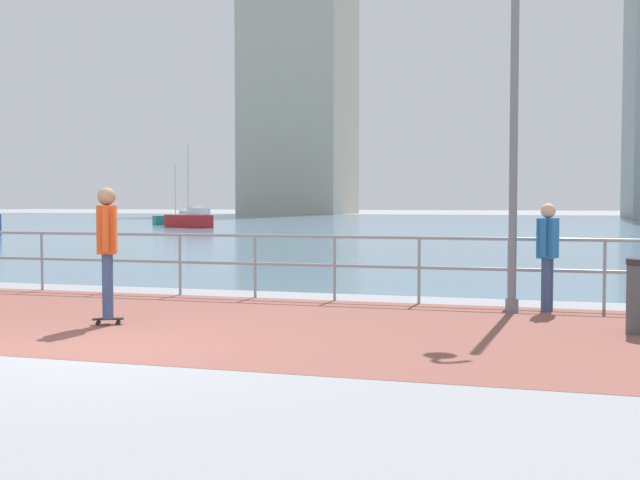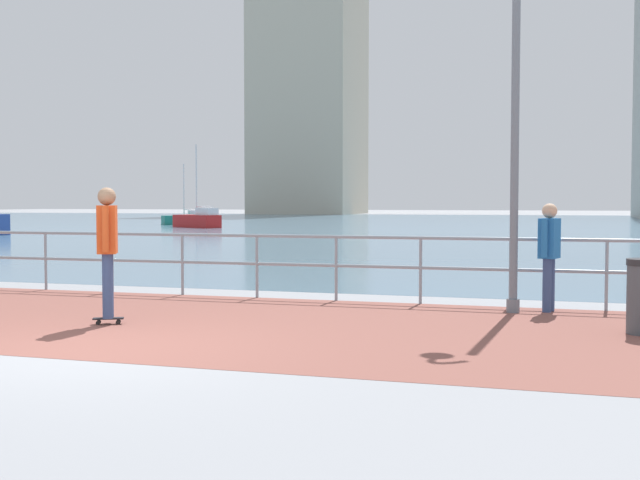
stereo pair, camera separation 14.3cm
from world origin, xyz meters
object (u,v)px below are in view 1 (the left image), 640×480
lamppost (506,106)px  sailboat_white (177,219)px  sailboat_navy (190,220)px  bystander (548,248)px  skateboarder (107,242)px

lamppost → sailboat_white: size_ratio=1.26×
lamppost → sailboat_navy: lamppost is taller
lamppost → sailboat_navy: size_ratio=1.04×
sailboat_white → bystander: bearing=-56.9°
lamppost → sailboat_navy: (-21.40, 34.17, -2.52)m
skateboarder → bystander: 6.33m
sailboat_navy → lamppost: bearing=-57.9°
lamppost → bystander: bearing=31.5°
skateboarder → sailboat_white: sailboat_white is taller
bystander → sailboat_navy: size_ratio=0.30×
lamppost → sailboat_white: (-25.07, 39.79, -2.60)m
sailboat_navy → sailboat_white: size_ratio=1.21×
skateboarder → sailboat_navy: sailboat_navy is taller
lamppost → sailboat_white: lamppost is taller
sailboat_navy → sailboat_white: bearing=123.2°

